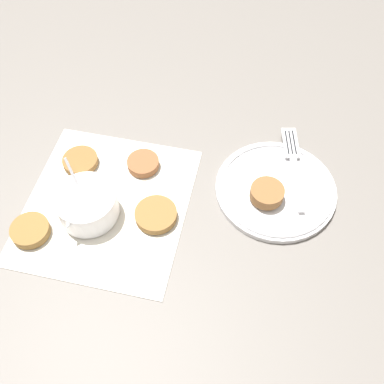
# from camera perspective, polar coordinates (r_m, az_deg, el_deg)

# --- Properties ---
(ground_plane) EXTENTS (4.00, 4.00, 0.00)m
(ground_plane) POSITION_cam_1_polar(r_m,az_deg,el_deg) (0.85, -9.38, -0.62)
(ground_plane) COLOR #605B56
(napkin) EXTENTS (0.36, 0.34, 0.00)m
(napkin) POSITION_cam_1_polar(r_m,az_deg,el_deg) (0.84, -10.74, -1.56)
(napkin) COLOR silver
(napkin) RESTS_ON ground_plane
(sauce_bowl) EXTENTS (0.12, 0.11, 0.10)m
(sauce_bowl) POSITION_cam_1_polar(r_m,az_deg,el_deg) (0.81, -13.15, -1.73)
(sauce_bowl) COLOR silver
(sauce_bowl) RESTS_ON napkin
(fritter_0) EXTENTS (0.08, 0.08, 0.02)m
(fritter_0) POSITION_cam_1_polar(r_m,az_deg,el_deg) (0.80, -4.60, -2.89)
(fritter_0) COLOR brown
(fritter_0) RESTS_ON napkin
(fritter_1) EXTENTS (0.06, 0.06, 0.02)m
(fritter_1) POSITION_cam_1_polar(r_m,az_deg,el_deg) (0.87, -6.22, 3.64)
(fritter_1) COLOR brown
(fritter_1) RESTS_ON napkin
(fritter_2) EXTENTS (0.07, 0.07, 0.02)m
(fritter_2) POSITION_cam_1_polar(r_m,az_deg,el_deg) (0.83, -19.85, -4.61)
(fritter_2) COLOR brown
(fritter_2) RESTS_ON napkin
(fritter_3) EXTENTS (0.07, 0.07, 0.01)m
(fritter_3) POSITION_cam_1_polar(r_m,az_deg,el_deg) (0.90, -13.99, 3.86)
(fritter_3) COLOR brown
(fritter_3) RESTS_ON napkin
(serving_plate) EXTENTS (0.22, 0.22, 0.02)m
(serving_plate) POSITION_cam_1_polar(r_m,az_deg,el_deg) (0.85, 10.59, 0.42)
(serving_plate) COLOR silver
(serving_plate) RESTS_ON ground_plane
(fritter_on_plate) EXTENTS (0.06, 0.06, 0.02)m
(fritter_on_plate) POSITION_cam_1_polar(r_m,az_deg,el_deg) (0.82, 9.50, -0.14)
(fritter_on_plate) COLOR brown
(fritter_on_plate) RESTS_ON serving_plate
(fork) EXTENTS (0.19, 0.10, 0.00)m
(fork) POSITION_cam_1_polar(r_m,az_deg,el_deg) (0.89, 12.71, 4.18)
(fork) COLOR silver
(fork) RESTS_ON serving_plate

